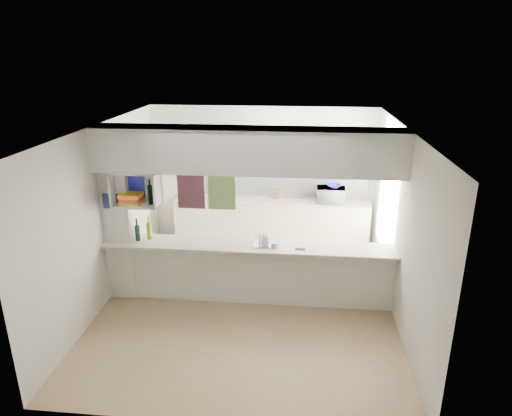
# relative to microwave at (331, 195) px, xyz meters

# --- Properties ---
(floor) EXTENTS (4.80, 4.80, 0.00)m
(floor) POSITION_rel_microwave_xyz_m (-1.29, -2.06, -1.06)
(floor) COLOR #A0865D
(floor) RESTS_ON ground
(ceiling) EXTENTS (4.80, 4.80, 0.00)m
(ceiling) POSITION_rel_microwave_xyz_m (-1.29, -2.06, 1.54)
(ceiling) COLOR white
(ceiling) RESTS_ON wall_back
(wall_back) EXTENTS (4.20, 0.00, 4.20)m
(wall_back) POSITION_rel_microwave_xyz_m (-1.29, 0.34, 0.24)
(wall_back) COLOR silver
(wall_back) RESTS_ON floor
(wall_left) EXTENTS (0.00, 4.80, 4.80)m
(wall_left) POSITION_rel_microwave_xyz_m (-3.39, -2.06, 0.24)
(wall_left) COLOR silver
(wall_left) RESTS_ON floor
(wall_right) EXTENTS (0.00, 4.80, 4.80)m
(wall_right) POSITION_rel_microwave_xyz_m (0.81, -2.06, 0.24)
(wall_right) COLOR silver
(wall_right) RESTS_ON floor
(servery_partition) EXTENTS (4.20, 0.50, 2.60)m
(servery_partition) POSITION_rel_microwave_xyz_m (-1.46, -2.06, 0.60)
(servery_partition) COLOR silver
(servery_partition) RESTS_ON floor
(cubby_shelf) EXTENTS (0.65, 0.35, 0.50)m
(cubby_shelf) POSITION_rel_microwave_xyz_m (-2.85, -2.12, 0.65)
(cubby_shelf) COLOR white
(cubby_shelf) RESTS_ON bulkhead
(kitchen_run) EXTENTS (3.60, 0.63, 2.24)m
(kitchen_run) POSITION_rel_microwave_xyz_m (-1.12, 0.08, -0.23)
(kitchen_run) COLOR beige
(kitchen_run) RESTS_ON floor
(microwave) EXTENTS (0.52, 0.36, 0.28)m
(microwave) POSITION_rel_microwave_xyz_m (0.00, 0.00, 0.00)
(microwave) COLOR white
(microwave) RESTS_ON bench_top
(bowl) EXTENTS (0.25, 0.25, 0.06)m
(bowl) POSITION_rel_microwave_xyz_m (0.05, -0.01, 0.17)
(bowl) COLOR #0C0F88
(bowl) RESTS_ON microwave
(dish_rack) EXTENTS (0.38, 0.29, 0.20)m
(dish_rack) POSITION_rel_microwave_xyz_m (-1.02, -2.04, -0.06)
(dish_rack) COLOR silver
(dish_rack) RESTS_ON breakfast_bar
(cup) EXTENTS (0.15, 0.15, 0.10)m
(cup) POSITION_rel_microwave_xyz_m (-1.03, -2.10, -0.08)
(cup) COLOR white
(cup) RESTS_ON dish_rack
(wine_bottles) EXTENTS (0.22, 0.15, 0.35)m
(wine_bottles) POSITION_rel_microwave_xyz_m (-2.83, -2.01, -0.01)
(wine_bottles) COLOR black
(wine_bottles) RESTS_ON breakfast_bar
(plastic_tubs) EXTENTS (0.49, 0.17, 0.07)m
(plastic_tubs) POSITION_rel_microwave_xyz_m (-0.86, -2.08, -0.11)
(plastic_tubs) COLOR silver
(plastic_tubs) RESTS_ON breakfast_bar
(utensil_jar) EXTENTS (0.10, 0.10, 0.14)m
(utensil_jar) POSITION_rel_microwave_xyz_m (-1.93, 0.09, -0.07)
(utensil_jar) COLOR black
(utensil_jar) RESTS_ON bench_top
(knife_block) EXTENTS (0.10, 0.09, 0.19)m
(knife_block) POSITION_rel_microwave_xyz_m (-0.99, 0.12, -0.05)
(knife_block) COLOR brown
(knife_block) RESTS_ON bench_top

